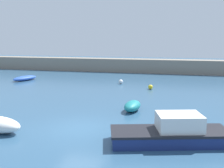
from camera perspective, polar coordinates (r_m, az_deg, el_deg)
ground_plane at (r=15.03m, az=-7.56°, el=-10.37°), size 120.00×120.00×0.20m
harbor_breakwater at (r=39.74m, az=5.90°, el=4.21°), size 64.09×2.50×2.10m
open_tender_yellow at (r=33.46m, az=-19.30°, el=1.27°), size 2.34×3.54×0.59m
cabin_cruiser_white at (r=13.08m, az=13.67°, el=-10.72°), size 6.20×3.32×1.51m
dinghy_near_pier at (r=18.31m, az=4.69°, el=-5.02°), size 1.34×2.30×0.72m
mooring_buoy_white at (r=29.23m, az=2.02°, el=0.53°), size 0.51×0.51×0.51m
mooring_buoy_yellow at (r=26.33m, az=8.79°, el=-0.68°), size 0.48×0.48×0.48m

